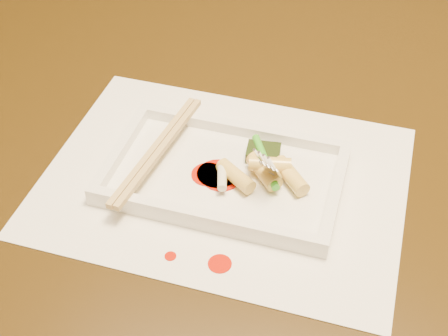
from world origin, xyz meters
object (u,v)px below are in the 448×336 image
(table, at_px, (245,184))
(fork, at_px, (294,125))
(placemat, at_px, (224,180))
(plate_base, at_px, (224,177))
(chopstick_a, at_px, (154,149))

(table, height_order, fork, fork)
(placemat, height_order, plate_base, plate_base)
(placemat, distance_m, chopstick_a, 0.09)
(plate_base, distance_m, fork, 0.11)
(table, relative_size, plate_base, 5.38)
(placemat, relative_size, plate_base, 1.54)
(fork, bearing_deg, plate_base, -165.58)
(chopstick_a, relative_size, fork, 1.39)
(chopstick_a, bearing_deg, table, 50.73)
(table, bearing_deg, chopstick_a, -129.27)
(plate_base, bearing_deg, chopstick_a, 180.00)
(placemat, bearing_deg, table, 90.31)
(chopstick_a, bearing_deg, plate_base, -0.00)
(plate_base, relative_size, chopstick_a, 1.33)
(table, bearing_deg, fork, -49.17)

